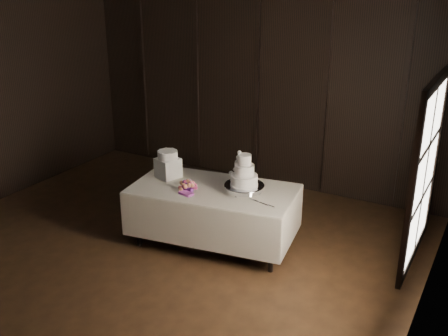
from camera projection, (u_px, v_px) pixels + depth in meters
room at (106, 154)px, 5.28m from camera, size 6.08×7.08×3.08m
window at (426, 172)px, 4.25m from camera, size 0.06×1.16×1.56m
display_table at (213, 214)px, 6.47m from camera, size 2.12×1.33×0.76m
cake_stand at (244, 188)px, 6.23m from camera, size 0.64×0.64×0.09m
wedding_cake at (242, 173)px, 6.16m from camera, size 0.36×0.32×0.38m
bouquet at (188, 186)px, 6.26m from camera, size 0.34×0.42×0.18m
box_pedestal at (168, 168)px, 6.65m from camera, size 0.33×0.33×0.25m
small_cake at (168, 155)px, 6.59m from camera, size 0.33×0.33×0.10m
cake_knife at (259, 202)px, 5.96m from camera, size 0.36×0.12×0.01m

